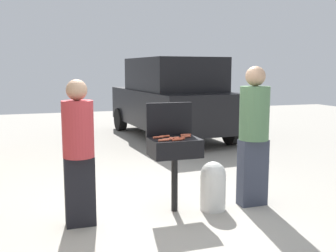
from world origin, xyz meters
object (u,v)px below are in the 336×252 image
object	(u,v)px
hot_dog_2	(165,136)
person_right	(254,131)
hot_dog_7	(179,139)
hot_dog_6	(164,140)
propane_tank	(213,185)
hot_dog_4	(167,139)
person_left	(79,148)
parked_minivan	(171,98)
bbq_grill	(175,150)
hot_dog_8	(158,137)
hot_dog_1	(177,140)
hot_dog_3	(186,137)
hot_dog_0	(174,138)
hot_dog_5	(186,135)

from	to	relation	value
hot_dog_2	person_right	bearing A→B (deg)	-10.29
hot_dog_7	person_right	xyz separation A→B (m)	(1.01, 0.00, 0.04)
hot_dog_6	hot_dog_7	size ratio (longest dim) A/B	1.00
propane_tank	hot_dog_4	bearing A→B (deg)	179.66
hot_dog_6	propane_tank	distance (m)	0.90
person_left	parked_minivan	world-z (taller)	parked_minivan
bbq_grill	hot_dog_8	bearing A→B (deg)	159.63
hot_dog_1	hot_dog_2	xyz separation A→B (m)	(-0.07, 0.27, 0.00)
hot_dog_1	hot_dog_3	world-z (taller)	same
hot_dog_0	person_right	world-z (taller)	person_right
person_left	parked_minivan	bearing A→B (deg)	49.43
propane_tank	parked_minivan	distance (m)	5.42
hot_dog_1	hot_dog_8	bearing A→B (deg)	126.13
hot_dog_0	hot_dog_2	xyz separation A→B (m)	(-0.07, 0.15, 0.00)
person_right	parked_minivan	xyz separation A→B (m)	(0.67, 5.22, 0.05)
parked_minivan	person_right	bearing A→B (deg)	78.53
hot_dog_5	hot_dog_8	bearing A→B (deg)	-170.52
hot_dog_8	person_right	world-z (taller)	person_right
hot_dog_8	person_left	distance (m)	0.99
hot_dog_3	propane_tank	xyz separation A→B (m)	(0.32, -0.12, -0.61)
person_left	parked_minivan	xyz separation A→B (m)	(2.87, 5.23, 0.13)
hot_dog_0	hot_dog_6	distance (m)	0.19
hot_dog_8	person_left	size ratio (longest dim) A/B	0.08
hot_dog_5	hot_dog_7	distance (m)	0.28
hot_dog_1	hot_dog_3	bearing A→B (deg)	45.05
bbq_grill	person_right	bearing A→B (deg)	-5.29
hot_dog_5	person_right	world-z (taller)	person_right
hot_dog_4	hot_dog_2	bearing A→B (deg)	80.94
hot_dog_5	hot_dog_7	world-z (taller)	same
hot_dog_0	hot_dog_6	size ratio (longest dim) A/B	1.00
hot_dog_5	hot_dog_8	xyz separation A→B (m)	(-0.38, -0.06, 0.00)
hot_dog_3	parked_minivan	bearing A→B (deg)	73.05
bbq_grill	hot_dog_4	distance (m)	0.23
hot_dog_4	propane_tank	bearing A→B (deg)	-0.34
hot_dog_1	hot_dog_2	size ratio (longest dim) A/B	1.00
person_right	hot_dog_0	bearing A→B (deg)	-10.69
hot_dog_3	person_left	distance (m)	1.32
hot_dog_5	hot_dog_0	bearing A→B (deg)	-141.46
hot_dog_1	hot_dog_4	bearing A→B (deg)	152.14
hot_dog_7	hot_dog_8	world-z (taller)	same
hot_dog_8	person_right	xyz separation A→B (m)	(1.22, -0.17, 0.04)
hot_dog_0	hot_dog_5	xyz separation A→B (m)	(0.22, 0.17, 0.00)
hot_dog_0	hot_dog_2	distance (m)	0.16
parked_minivan	hot_dog_2	bearing A→B (deg)	66.10
hot_dog_8	hot_dog_6	bearing A→B (deg)	-89.37
hot_dog_3	hot_dog_1	bearing A→B (deg)	-134.95
person_right	parked_minivan	world-z (taller)	parked_minivan
bbq_grill	hot_dog_8	size ratio (longest dim) A/B	7.07
parked_minivan	hot_dog_4	bearing A→B (deg)	66.51
hot_dog_3	hot_dog_2	bearing A→B (deg)	158.53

